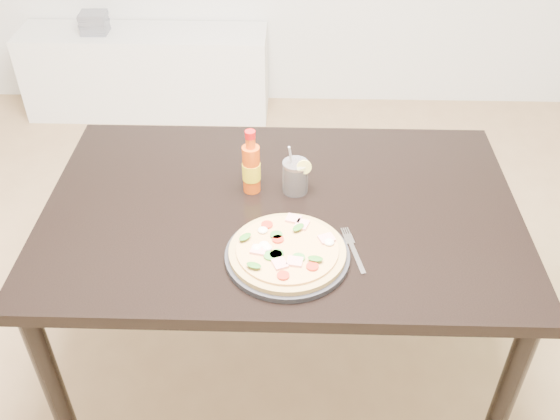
{
  "coord_description": "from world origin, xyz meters",
  "views": [
    {
      "loc": [
        0.07,
        -1.26,
        1.89
      ],
      "look_at": [
        0.03,
        0.07,
        0.83
      ],
      "focal_mm": 40.0,
      "sensor_mm": 36.0,
      "label": 1
    }
  ],
  "objects_px": {
    "cola_cup": "(295,177)",
    "plate": "(287,256)",
    "fork": "(353,249)",
    "media_console": "(147,73)",
    "dining_table": "(281,227)",
    "pizza": "(287,250)",
    "hot_sauce_bottle": "(251,168)"
  },
  "relations": [
    {
      "from": "dining_table",
      "to": "pizza",
      "type": "relative_size",
      "value": 4.5
    },
    {
      "from": "cola_cup",
      "to": "dining_table",
      "type": "bearing_deg",
      "value": -117.17
    },
    {
      "from": "cola_cup",
      "to": "media_console",
      "type": "relative_size",
      "value": 0.12
    },
    {
      "from": "fork",
      "to": "media_console",
      "type": "relative_size",
      "value": 0.13
    },
    {
      "from": "dining_table",
      "to": "pizza",
      "type": "bearing_deg",
      "value": -84.55
    },
    {
      "from": "hot_sauce_bottle",
      "to": "cola_cup",
      "type": "relative_size",
      "value": 1.2
    },
    {
      "from": "plate",
      "to": "media_console",
      "type": "bearing_deg",
      "value": 112.15
    },
    {
      "from": "media_console",
      "to": "dining_table",
      "type": "bearing_deg",
      "value": -66.06
    },
    {
      "from": "fork",
      "to": "media_console",
      "type": "height_order",
      "value": "fork"
    },
    {
      "from": "plate",
      "to": "hot_sauce_bottle",
      "type": "xyz_separation_m",
      "value": [
        -0.11,
        0.3,
        0.07
      ]
    },
    {
      "from": "cola_cup",
      "to": "fork",
      "type": "bearing_deg",
      "value": -59.01
    },
    {
      "from": "pizza",
      "to": "fork",
      "type": "distance_m",
      "value": 0.18
    },
    {
      "from": "pizza",
      "to": "cola_cup",
      "type": "xyz_separation_m",
      "value": [
        0.02,
        0.3,
        0.02
      ]
    },
    {
      "from": "cola_cup",
      "to": "plate",
      "type": "bearing_deg",
      "value": -93.41
    },
    {
      "from": "hot_sauce_bottle",
      "to": "cola_cup",
      "type": "height_order",
      "value": "hot_sauce_bottle"
    },
    {
      "from": "dining_table",
      "to": "media_console",
      "type": "xyz_separation_m",
      "value": [
        -0.83,
        1.88,
        -0.42
      ]
    },
    {
      "from": "plate",
      "to": "cola_cup",
      "type": "distance_m",
      "value": 0.31
    },
    {
      "from": "pizza",
      "to": "plate",
      "type": "bearing_deg",
      "value": -21.85
    },
    {
      "from": "dining_table",
      "to": "plate",
      "type": "height_order",
      "value": "plate"
    },
    {
      "from": "dining_table",
      "to": "plate",
      "type": "relative_size",
      "value": 4.2
    },
    {
      "from": "pizza",
      "to": "fork",
      "type": "relative_size",
      "value": 1.66
    },
    {
      "from": "fork",
      "to": "media_console",
      "type": "bearing_deg",
      "value": 103.99
    },
    {
      "from": "dining_table",
      "to": "hot_sauce_bottle",
      "type": "relative_size",
      "value": 6.73
    },
    {
      "from": "pizza",
      "to": "media_console",
      "type": "relative_size",
      "value": 0.22
    },
    {
      "from": "dining_table",
      "to": "cola_cup",
      "type": "relative_size",
      "value": 8.08
    },
    {
      "from": "pizza",
      "to": "cola_cup",
      "type": "distance_m",
      "value": 0.31
    },
    {
      "from": "fork",
      "to": "media_console",
      "type": "distance_m",
      "value": 2.36
    },
    {
      "from": "dining_table",
      "to": "pizza",
      "type": "height_order",
      "value": "pizza"
    },
    {
      "from": "media_console",
      "to": "plate",
      "type": "bearing_deg",
      "value": -67.85
    },
    {
      "from": "plate",
      "to": "media_console",
      "type": "xyz_separation_m",
      "value": [
        -0.86,
        2.1,
        -0.51
      ]
    },
    {
      "from": "media_console",
      "to": "cola_cup",
      "type": "bearing_deg",
      "value": -64.08
    },
    {
      "from": "plate",
      "to": "fork",
      "type": "xyz_separation_m",
      "value": [
        0.18,
        0.04,
        -0.01
      ]
    }
  ]
}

